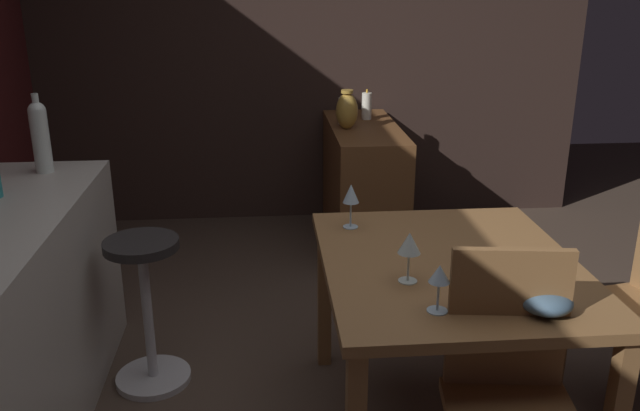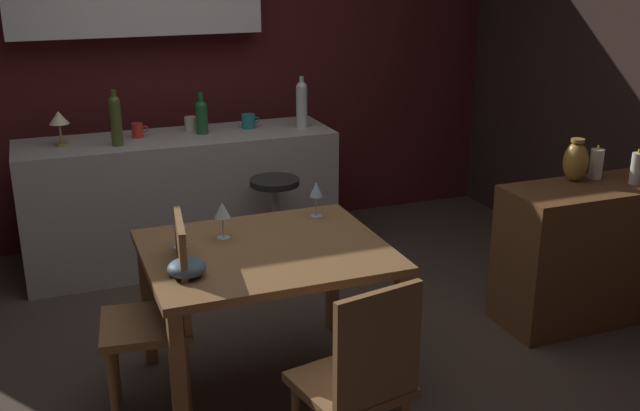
# 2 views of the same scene
# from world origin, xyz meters

# --- Properties ---
(wall_side_right) EXTENTS (0.10, 4.40, 2.60)m
(wall_side_right) POSITION_xyz_m (2.55, 0.30, 1.30)
(wall_side_right) COLOR #33231E
(wall_side_right) RESTS_ON ground_plane
(dining_table) EXTENTS (1.14, 0.95, 0.74)m
(dining_table) POSITION_xyz_m (-0.07, -0.23, 0.65)
(dining_table) COLOR olive
(dining_table) RESTS_ON ground_plane
(sideboard_cabinet) EXTENTS (1.10, 0.44, 0.82)m
(sideboard_cabinet) POSITION_xyz_m (1.92, -0.21, 0.41)
(sideboard_cabinet) COLOR brown
(sideboard_cabinet) RESTS_ON ground_plane
(chair_near_window) EXTENTS (0.45, 0.45, 0.96)m
(chair_near_window) POSITION_xyz_m (-0.59, -0.29, 0.52)
(chair_near_window) COLOR olive
(chair_near_window) RESTS_ON ground_plane
(bar_stool) EXTENTS (0.34, 0.34, 0.69)m
(bar_stool) POSITION_xyz_m (0.36, 0.99, 0.37)
(bar_stool) COLOR #262323
(bar_stool) RESTS_ON ground_plane
(wine_glass_left) EXTENTS (0.07, 0.07, 0.19)m
(wine_glass_left) POSITION_xyz_m (0.31, 0.10, 0.88)
(wine_glass_left) COLOR silver
(wine_glass_left) RESTS_ON dining_table
(wine_glass_right) EXTENTS (0.08, 0.08, 0.18)m
(wine_glass_right) POSITION_xyz_m (-0.23, -0.03, 0.88)
(wine_glass_right) COLOR silver
(wine_glass_right) RESTS_ON dining_table
(wine_glass_center) EXTENTS (0.07, 0.07, 0.16)m
(wine_glass_center) POSITION_xyz_m (-0.45, -0.08, 0.86)
(wine_glass_center) COLOR silver
(wine_glass_center) RESTS_ON dining_table
(fruit_bowl) EXTENTS (0.17, 0.17, 0.08)m
(fruit_bowl) POSITION_xyz_m (-0.49, -0.42, 0.78)
(fruit_bowl) COLOR slate
(fruit_bowl) RESTS_ON dining_table
(wine_bottle_clear) EXTENTS (0.08, 0.08, 0.36)m
(wine_bottle_clear) POSITION_xyz_m (0.72, 1.45, 1.08)
(wine_bottle_clear) COLOR silver
(wine_bottle_clear) RESTS_ON kitchen_counter
(pillar_candle_tall) EXTENTS (0.08, 0.08, 0.20)m
(pillar_candle_tall) POSITION_xyz_m (1.99, -0.08, 0.91)
(pillar_candle_tall) COLOR white
(pillar_candle_tall) RESTS_ON sideboard_cabinet
(pillar_candle_short) EXTENTS (0.07, 0.07, 0.21)m
(pillar_candle_short) POSITION_xyz_m (2.13, -0.25, 0.91)
(pillar_candle_short) COLOR white
(pillar_candle_short) RESTS_ON sideboard_cabinet
(vase_brass) EXTENTS (0.14, 0.14, 0.25)m
(vase_brass) POSITION_xyz_m (1.84, -0.08, 0.94)
(vase_brass) COLOR #B78C38
(vase_brass) RESTS_ON sideboard_cabinet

